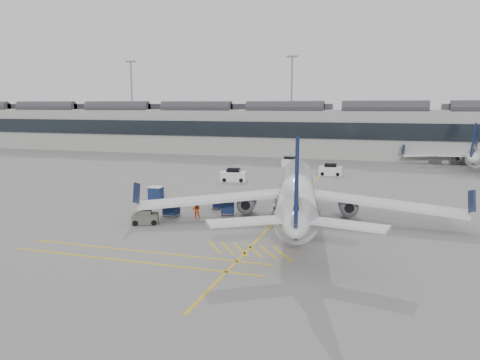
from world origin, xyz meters
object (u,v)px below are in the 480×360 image
(belt_loader, at_px, (289,207))
(pushback_tug, at_px, (145,218))
(baggage_cart_a, at_px, (218,201))
(ramp_agent_a, at_px, (245,199))
(airliner_main, at_px, (297,192))
(ramp_agent_b, at_px, (196,210))

(belt_loader, distance_m, pushback_tug, 16.42)
(baggage_cart_a, xyz_separation_m, ramp_agent_a, (2.78, 1.80, 0.16))
(airliner_main, xyz_separation_m, baggage_cart_a, (-9.85, 2.34, -2.08))
(baggage_cart_a, relative_size, pushback_tug, 0.62)
(baggage_cart_a, xyz_separation_m, pushback_tug, (-4.65, -9.18, -0.20))
(airliner_main, height_order, pushback_tug, airliner_main)
(belt_loader, distance_m, ramp_agent_a, 5.65)
(airliner_main, relative_size, pushback_tug, 12.34)
(belt_loader, relative_size, ramp_agent_b, 2.65)
(airliner_main, relative_size, belt_loader, 7.61)
(ramp_agent_a, distance_m, pushback_tug, 13.27)
(baggage_cart_a, height_order, pushback_tug, baggage_cart_a)
(belt_loader, bearing_deg, baggage_cart_a, -163.32)
(belt_loader, distance_m, ramp_agent_b, 10.81)
(pushback_tug, bearing_deg, ramp_agent_b, 22.26)
(ramp_agent_a, height_order, pushback_tug, ramp_agent_a)
(ramp_agent_a, height_order, ramp_agent_b, ramp_agent_a)
(baggage_cart_a, xyz_separation_m, ramp_agent_b, (-0.65, -5.13, 0.07))
(airliner_main, bearing_deg, belt_loader, 105.03)
(pushback_tug, bearing_deg, belt_loader, 14.68)
(baggage_cart_a, relative_size, ramp_agent_a, 0.93)
(ramp_agent_a, bearing_deg, ramp_agent_b, -161.21)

